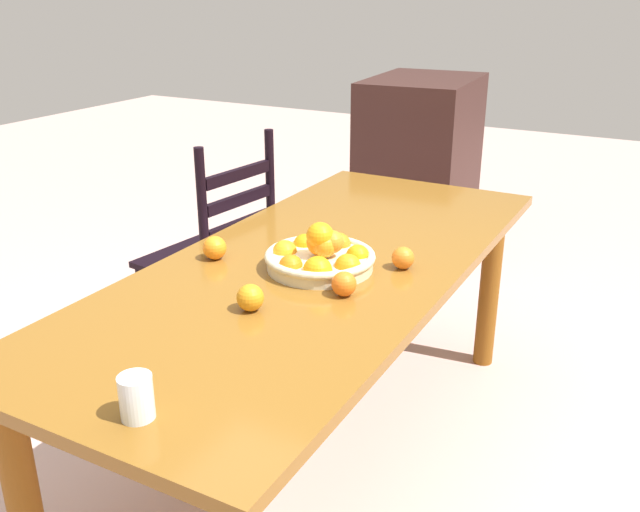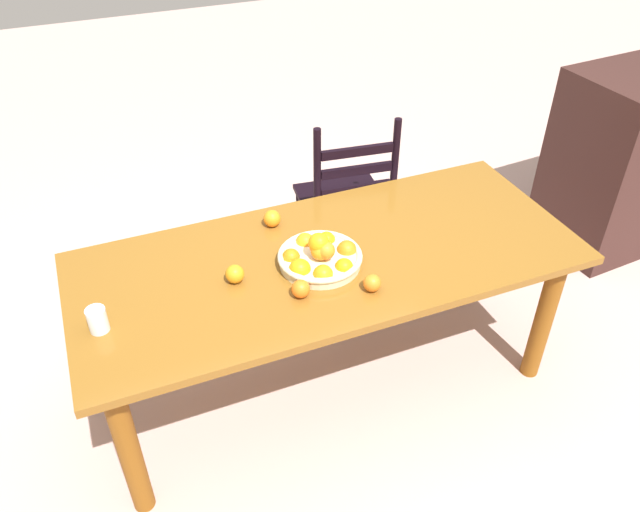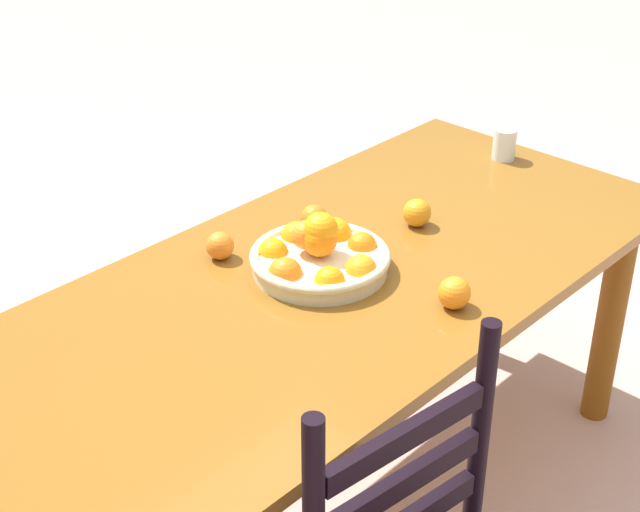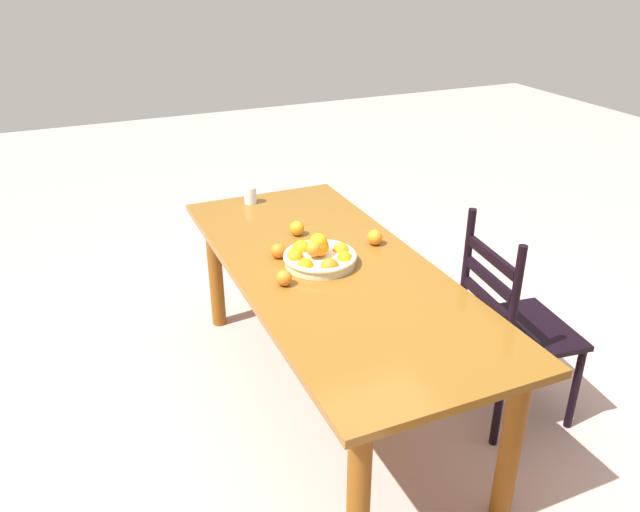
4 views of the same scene
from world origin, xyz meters
TOP-DOWN VIEW (x-y plane):
  - ground_plane at (0.00, 0.00)m, footprint 12.00×12.00m
  - dining_table at (0.00, 0.00)m, footprint 2.01×0.84m
  - chair_near_window at (0.40, 0.70)m, footprint 0.49×0.49m
  - fruit_bowl at (-0.06, -0.04)m, footprint 0.33×0.33m
  - orange_loose_0 at (-0.14, 0.28)m, footprint 0.07×0.07m
  - orange_loose_1 at (-0.39, -0.01)m, footprint 0.07×0.07m
  - orange_loose_2 at (0.07, -0.25)m, footprint 0.07×0.07m
  - orange_loose_3 at (-0.19, -0.19)m, footprint 0.07×0.07m
  - drinking_glass at (-0.89, -0.09)m, footprint 0.07×0.07m

SIDE VIEW (x-z plane):
  - ground_plane at x=0.00m, z-range 0.00..0.00m
  - chair_near_window at x=0.40m, z-range -0.03..0.95m
  - dining_table at x=0.00m, z-range 0.26..0.98m
  - orange_loose_2 at x=0.07m, z-range 0.72..0.79m
  - orange_loose_3 at x=-0.19m, z-range 0.72..0.79m
  - orange_loose_1 at x=-0.39m, z-range 0.72..0.79m
  - orange_loose_0 at x=-0.14m, z-range 0.72..0.80m
  - fruit_bowl at x=-0.06m, z-range 0.69..0.84m
  - drinking_glass at x=-0.89m, z-range 0.72..0.81m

